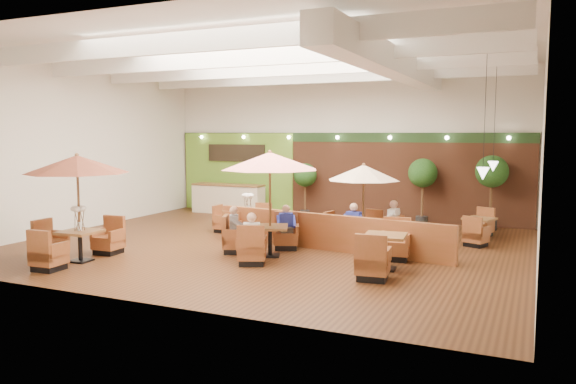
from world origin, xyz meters
The scene contains 17 objects.
room centered at (0.25, 1.22, 3.63)m, with size 14.04×14.00×5.52m.
service_counter centered at (-4.40, 5.10, 0.58)m, with size 3.00×0.75×1.18m.
booth_divider centered at (1.69, 0.01, 0.50)m, with size 7.16×0.18×0.99m, color brown.
table_0 centered at (-3.52, -3.85, 1.94)m, with size 2.60×2.68×2.73m.
table_1 centered at (0.55, -1.36, 1.99)m, with size 2.74×2.91×2.78m.
table_2 centered at (2.29, 1.46, 1.62)m, with size 2.35×2.35×2.34m.
table_3 centered at (-1.66, 1.26, 0.44)m, with size 1.59×2.36×1.47m.
table_4 centered at (3.72, -1.52, 0.40)m, with size 1.05×2.88×1.06m.
table_5 centered at (5.40, 3.08, 0.34)m, with size 1.02×2.52×0.88m.
topiary_0 centered at (-1.14, 5.30, 1.55)m, with size 0.89×0.89×2.07m.
topiary_1 centered at (3.28, 5.30, 1.74)m, with size 1.01×1.01×2.34m.
topiary_2 centered at (5.54, 5.30, 1.85)m, with size 1.07×1.07×2.48m.
diner_0 centered at (0.62, -2.38, 0.77)m, with size 0.47×0.45×0.83m.
diner_1 centered at (0.62, -0.34, 0.75)m, with size 0.44×0.42×0.77m.
diner_2 centered at (-0.40, -1.36, 0.76)m, with size 0.44×0.46×0.81m.
diner_3 centered at (2.29, 0.61, 0.76)m, with size 0.41×0.33×0.81m.
diner_4 centered at (3.14, 1.46, 0.77)m, with size 0.36×0.43×0.84m.
Camera 1 is at (6.95, -14.33, 3.21)m, focal length 35.00 mm.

